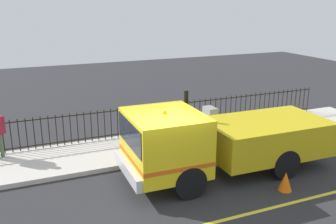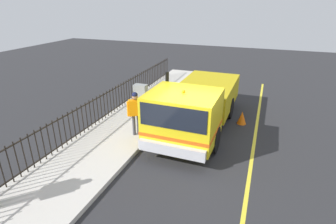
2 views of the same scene
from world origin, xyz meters
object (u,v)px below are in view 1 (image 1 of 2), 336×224
(work_truck, at_px, (212,139))
(traffic_cone, at_px, (285,181))
(utility_cabinet, at_px, (210,119))
(worker_standing, at_px, (150,125))

(work_truck, height_order, traffic_cone, work_truck)
(utility_cabinet, bearing_deg, worker_standing, 112.60)
(worker_standing, bearing_deg, utility_cabinet, 78.67)
(worker_standing, distance_m, utility_cabinet, 3.41)
(worker_standing, height_order, utility_cabinet, worker_standing)
(work_truck, relative_size, traffic_cone, 11.94)
(worker_standing, relative_size, traffic_cone, 3.07)
(work_truck, xyz_separation_m, worker_standing, (2.01, 1.34, 0.02))
(utility_cabinet, relative_size, traffic_cone, 1.79)
(worker_standing, bearing_deg, traffic_cone, 2.68)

